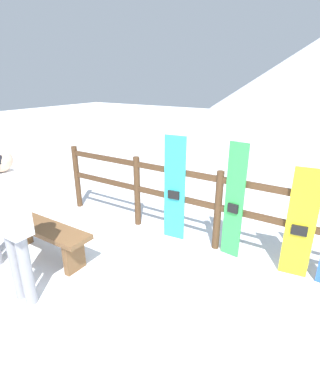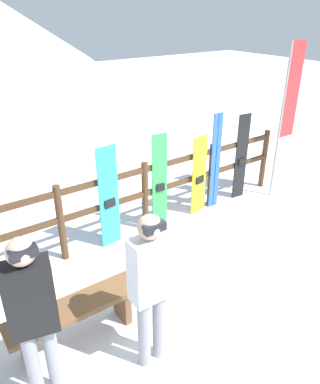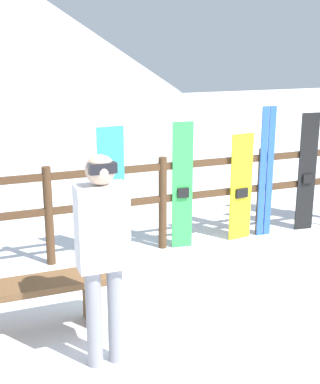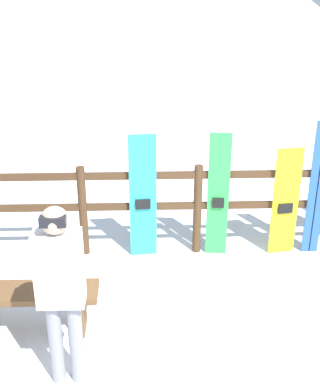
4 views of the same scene
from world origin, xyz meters
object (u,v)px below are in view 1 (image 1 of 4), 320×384
Objects in this scene: person_white at (11,217)px; snowboard_cyan at (175,190)px; bench at (44,234)px; snowboard_green at (234,202)px; snowboard_yellow at (301,225)px.

snowboard_cyan is at bearing 72.09° from person_white.
bench is 0.93× the size of snowboard_green.
snowboard_green reaches higher than snowboard_cyan.
snowboard_green reaches higher than snowboard_yellow.
snowboard_cyan is at bearing -180.00° from snowboard_green.
person_white reaches higher than snowboard_green.
snowboard_yellow is (2.35, 2.05, -0.32)m from person_white.
person_white is 3.14m from snowboard_yellow.
snowboard_green is (1.55, 2.05, -0.22)m from person_white.
snowboard_cyan reaches higher than snowboard_yellow.
snowboard_cyan is at bearing 179.99° from snowboard_yellow.
person_white is 2.17m from snowboard_cyan.
bench is at bearing -145.72° from snowboard_green.
bench is at bearing 127.01° from person_white.
snowboard_green is (0.88, 0.00, 0.00)m from snowboard_cyan.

